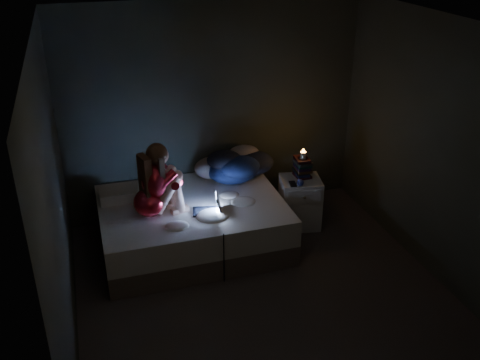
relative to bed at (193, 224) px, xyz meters
name	(u,v)px	position (x,y,z in m)	size (l,w,h in m)	color
floor	(265,296)	(0.48, -1.10, -0.29)	(3.60, 3.80, 0.02)	#312927
ceiling	(272,27)	(0.48, -1.10, 2.33)	(3.60, 3.80, 0.02)	silver
wall_back	(214,111)	(0.48, 0.81, 1.02)	(3.60, 0.02, 2.60)	#2C2E25
wall_front	(378,314)	(0.48, -3.01, 1.02)	(3.60, 0.02, 2.60)	#2C2E25
wall_left	(55,207)	(-1.33, -1.10, 1.02)	(0.02, 3.80, 2.60)	#2C2E25
wall_right	(442,154)	(2.29, -1.10, 1.02)	(0.02, 3.80, 2.60)	#2C2E25
bed	(193,224)	(0.00, 0.00, 0.00)	(2.00, 1.50, 0.55)	beige
pillow	(119,194)	(-0.75, 0.32, 0.34)	(0.42, 0.30, 0.12)	silver
woman	(148,182)	(-0.48, -0.17, 0.68)	(0.50, 0.33, 0.81)	maroon
laptop	(206,203)	(0.11, -0.25, 0.38)	(0.30, 0.21, 0.21)	black
clothes_pile	(233,164)	(0.60, 0.44, 0.48)	(0.67, 0.54, 0.40)	navy
nightstand	(300,202)	(1.33, 0.07, 0.03)	(0.46, 0.41, 0.61)	silver
book_stack	(302,167)	(1.37, 0.13, 0.46)	(0.19, 0.25, 0.25)	black
candle	(303,155)	(1.37, 0.13, 0.63)	(0.07, 0.07, 0.08)	beige
phone	(295,185)	(1.21, -0.05, 0.35)	(0.07, 0.14, 0.01)	black
blue_orb	(303,183)	(1.29, -0.10, 0.38)	(0.08, 0.08, 0.08)	#2F3D93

